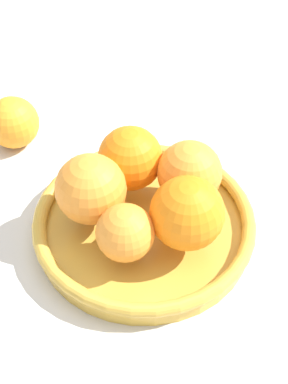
# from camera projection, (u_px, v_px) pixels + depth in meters

# --- Properties ---
(ground_plane) EXTENTS (4.00, 4.00, 0.00)m
(ground_plane) POSITION_uv_depth(u_px,v_px,m) (144.00, 233.00, 0.65)
(ground_plane) COLOR beige
(fruit_bowl) EXTENTS (0.27, 0.27, 0.03)m
(fruit_bowl) POSITION_uv_depth(u_px,v_px,m) (144.00, 224.00, 0.64)
(fruit_bowl) COLOR gold
(fruit_bowl) RESTS_ON ground_plane
(orange_pile) EXTENTS (0.18, 0.20, 0.08)m
(orange_pile) POSITION_uv_depth(u_px,v_px,m) (146.00, 189.00, 0.60)
(orange_pile) COLOR orange
(orange_pile) RESTS_ON fruit_bowl
(stray_orange) EXTENTS (0.07, 0.07, 0.07)m
(stray_orange) POSITION_uv_depth(u_px,v_px,m) (13.00, 122.00, 0.74)
(stray_orange) COLOR orange
(stray_orange) RESTS_ON ground_plane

